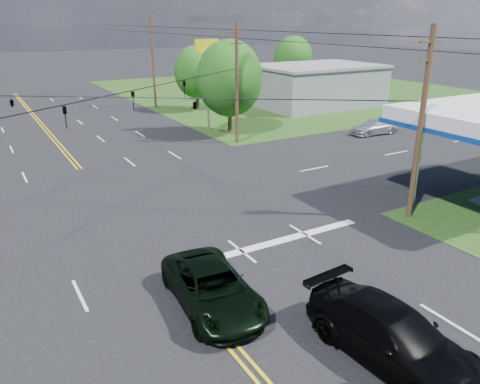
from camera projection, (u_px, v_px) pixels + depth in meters
ground at (113, 208)px, 25.55m from camera, size 280.00×280.00×0.00m
grass_ne at (289, 90)px, 67.98m from camera, size 46.00×48.00×0.03m
stop_bar at (270, 244)px, 21.42m from camera, size 10.00×0.50×0.02m
retail_ne at (315, 86)px, 55.13m from camera, size 14.00×10.00×4.40m
pole_se at (421, 124)px, 22.67m from camera, size 1.60×0.28×9.50m
pole_ne at (237, 83)px, 37.26m from camera, size 1.60×0.28×9.50m
pole_right_far at (153, 62)px, 52.58m from camera, size 1.60×0.28×10.00m
span_wire_signals at (101, 97)px, 23.47m from camera, size 26.00×18.00×1.13m
power_lines at (107, 45)px, 20.94m from camera, size 26.04×100.00×0.64m
tree_right_a at (230, 79)px, 40.18m from camera, size 5.70×5.70×8.18m
tree_right_b at (197, 72)px, 51.31m from camera, size 4.94×4.94×7.09m
tree_far_r at (293, 59)px, 64.31m from camera, size 5.32×5.32×7.63m
pickup_dkgreen at (212, 288)px, 16.55m from camera, size 2.95×5.56×1.49m
suv_black at (393, 336)px, 13.88m from camera, size 2.86×6.03×1.70m
sedan_far at (375, 127)px, 41.63m from camera, size 4.65×2.19×1.31m
polesign_ne at (207, 60)px, 41.12m from camera, size 2.23×0.31×8.10m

